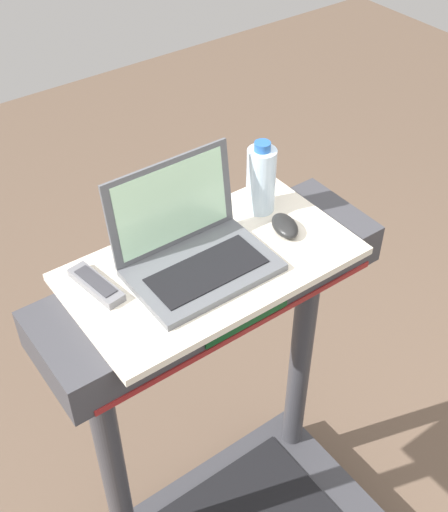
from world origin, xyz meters
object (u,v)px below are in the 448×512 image
object	(u,v)px
laptop	(193,248)
water_bottle	(261,179)
computer_mouse	(285,226)
tv_remote	(96,285)

from	to	relation	value
laptop	water_bottle	xyz separation A→B (m)	(0.26, 0.08, 0.04)
computer_mouse	tv_remote	xyz separation A→B (m)	(-0.48, 0.09, -0.01)
laptop	tv_remote	distance (m)	0.24
computer_mouse	water_bottle	size ratio (longest dim) A/B	0.50
laptop	computer_mouse	bearing A→B (deg)	-3.64
tv_remote	water_bottle	bearing A→B (deg)	1.96
laptop	water_bottle	bearing A→B (deg)	20.22
laptop	tv_remote	world-z (taller)	laptop
water_bottle	computer_mouse	bearing A→B (deg)	-94.33
water_bottle	laptop	bearing A→B (deg)	-163.63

